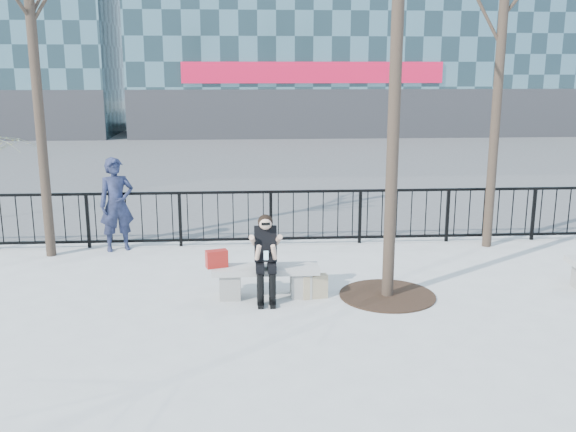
{
  "coord_description": "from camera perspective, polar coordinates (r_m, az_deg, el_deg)",
  "views": [
    {
      "loc": [
        -0.27,
        -9.46,
        3.51
      ],
      "look_at": [
        0.4,
        0.8,
        1.1
      ],
      "focal_mm": 40.0,
      "sensor_mm": 36.0,
      "label": 1
    }
  ],
  "objects": [
    {
      "name": "shopping_bag",
      "position": [
        9.99,
        2.39,
        -6.27
      ],
      "size": [
        0.41,
        0.21,
        0.37
      ],
      "primitive_type": "cube",
      "rotation": [
        0.0,
        0.0,
        0.18
      ],
      "color": "#BEB386",
      "rests_on": "ground"
    },
    {
      "name": "tree_grate",
      "position": [
        10.23,
        8.81,
        -6.98
      ],
      "size": [
        1.5,
        1.5,
        0.02
      ],
      "primitive_type": "cylinder",
      "color": "black",
      "rests_on": "ground"
    },
    {
      "name": "seated_woman",
      "position": [
        9.73,
        -1.99,
        -3.79
      ],
      "size": [
        0.5,
        0.64,
        1.34
      ],
      "color": "black",
      "rests_on": "ground"
    },
    {
      "name": "standing_man",
      "position": [
        12.78,
        -14.99,
        1.0
      ],
      "size": [
        0.78,
        0.66,
        1.82
      ],
      "primitive_type": "imported",
      "rotation": [
        0.0,
        0.0,
        0.39
      ],
      "color": "black",
      "rests_on": "ground"
    },
    {
      "name": "railing",
      "position": [
        12.81,
        -2.43,
        -0.16
      ],
      "size": [
        14.0,
        0.06,
        1.1
      ],
      "color": "black",
      "rests_on": "ground"
    },
    {
      "name": "street_surface",
      "position": [
        24.71,
        -3.09,
        5.03
      ],
      "size": [
        60.0,
        23.0,
        0.01
      ],
      "primitive_type": "cube",
      "color": "#474747",
      "rests_on": "ground"
    },
    {
      "name": "ground",
      "position": [
        10.1,
        -1.98,
        -7.17
      ],
      "size": [
        120.0,
        120.0,
        0.0
      ],
      "primitive_type": "plane",
      "color": "#A6A5A0",
      "rests_on": "ground"
    },
    {
      "name": "handbag",
      "position": [
        9.92,
        -6.36,
        -3.8
      ],
      "size": [
        0.36,
        0.24,
        0.27
      ],
      "primitive_type": "cube",
      "rotation": [
        0.0,
        0.0,
        0.3
      ],
      "color": "#A41914",
      "rests_on": "bench_main"
    },
    {
      "name": "bench_main",
      "position": [
        10.0,
        -2.0,
        -5.55
      ],
      "size": [
        1.65,
        0.46,
        0.49
      ],
      "color": "slate",
      "rests_on": "ground"
    }
  ]
}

